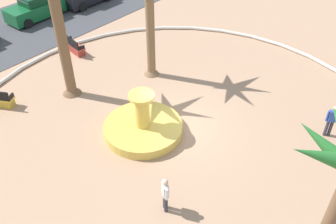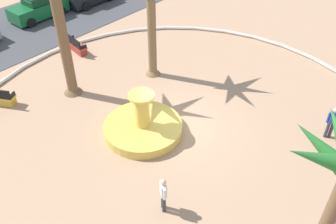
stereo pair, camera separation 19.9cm
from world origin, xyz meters
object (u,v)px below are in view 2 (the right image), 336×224
fountain (143,127)px  bench_west (77,46)px  parked_car_second (39,7)px  person_cyclist_photo (332,121)px  palm_tree_near_fountain (56,3)px  person_pedestrian_stroll (163,193)px

fountain → bench_west: fountain is taller
parked_car_second → person_cyclist_photo: bearing=-86.3°
palm_tree_near_fountain → person_cyclist_photo: (5.42, -11.28, -3.95)m
person_cyclist_photo → parked_car_second: (-1.32, 20.38, -0.12)m
fountain → palm_tree_near_fountain: bearing=92.2°
fountain → bench_west: size_ratio=2.15×
palm_tree_near_fountain → person_cyclist_photo: palm_tree_near_fountain is taller
palm_tree_near_fountain → bench_west: (2.80, 3.25, -4.51)m
person_cyclist_photo → parked_car_second: size_ratio=0.40×
fountain → palm_tree_near_fountain: 6.68m
person_cyclist_photo → parked_car_second: bearing=93.7°
palm_tree_near_fountain → person_cyclist_photo: 13.13m
palm_tree_near_fountain → person_cyclist_photo: size_ratio=4.21×
bench_west → fountain: bearing=-107.8°
bench_west → person_cyclist_photo: 14.78m
palm_tree_near_fountain → person_cyclist_photo: bearing=-64.3°
fountain → parked_car_second: bearing=74.4°
person_pedestrian_stroll → parked_car_second: size_ratio=0.40×
palm_tree_near_fountain → parked_car_second: 10.78m
parked_car_second → bench_west: bearing=-102.5°
person_cyclist_photo → person_pedestrian_stroll: 8.28m
bench_west → person_cyclist_photo: (2.62, -14.54, 0.56)m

